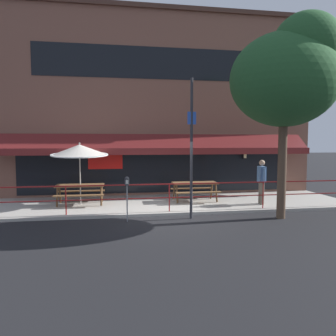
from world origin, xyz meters
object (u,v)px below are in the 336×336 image
Objects in this scene: patio_umbrella_left at (80,150)px; parking_meter_near at (127,185)px; street_tree_curbside at (289,74)px; picnic_table_centre at (195,186)px; picnic_table_left at (80,189)px; pedestrian_walking at (262,179)px; street_sign_pole at (191,147)px.

patio_umbrella_left reaches higher than parking_meter_near.
picnic_table_centre is at bearing 126.65° from street_tree_curbside.
picnic_table_left is 1.05× the size of pedestrian_walking.
pedestrian_walking is at bearing -8.42° from picnic_table_left.
pedestrian_walking is 1.20× the size of parking_meter_near.
picnic_table_left is 4.79m from street_sign_pole.
pedestrian_walking is at bearing -23.72° from picnic_table_centre.
picnic_table_centre is at bearing 42.44° from parking_meter_near.
parking_meter_near is (-2.83, -2.59, 0.44)m from picnic_table_centre.
parking_meter_near reaches higher than picnic_table_centre.
parking_meter_near is 0.31× the size of street_sign_pole.
picnic_table_centre is 0.76× the size of patio_umbrella_left.
picnic_table_centre is at bearing -0.96° from patio_umbrella_left.
picnic_table_left is at bearing 171.58° from pedestrian_walking.
street_tree_curbside is at bearing -23.96° from picnic_table_left.
parking_meter_near is at bearing -178.03° from street_sign_pole.
street_sign_pole reaches higher than patio_umbrella_left.
parking_meter_near is (1.68, -2.56, 0.44)m from picnic_table_left.
street_sign_pole is (3.76, -2.49, 1.61)m from picnic_table_left.
street_tree_curbside is (-0.12, -1.99, 3.58)m from pedestrian_walking.
patio_umbrella_left is (-4.51, 0.08, 1.47)m from picnic_table_centre.
picnic_table_left is at bearing -90.00° from patio_umbrella_left.
street_tree_curbside is (5.09, -0.44, 3.49)m from parking_meter_near.
picnic_table_centre is 3.86m from parking_meter_near.
picnic_table_left is 1.27× the size of parking_meter_near.
picnic_table_left is at bearing 123.28° from parking_meter_near.
street_sign_pole is (-3.13, -1.47, 1.26)m from pedestrian_walking.
picnic_table_left is 0.28× the size of street_tree_curbside.
street_sign_pole is 0.70× the size of street_tree_curbside.
parking_meter_near is 2.38m from street_sign_pole.
pedestrian_walking is 0.38× the size of street_sign_pole.
street_tree_curbside is at bearing -4.99° from parking_meter_near.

